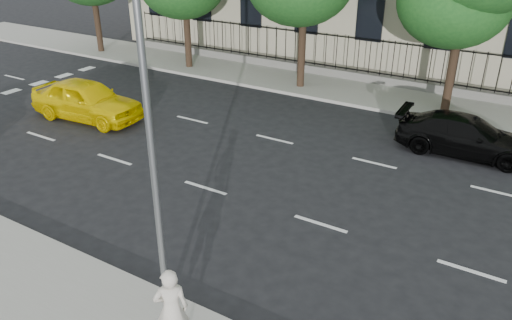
{
  "coord_description": "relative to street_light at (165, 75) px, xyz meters",
  "views": [
    {
      "loc": [
        8.54,
        -8.52,
        7.76
      ],
      "look_at": [
        1.58,
        3.0,
        1.18
      ],
      "focal_mm": 35.0,
      "sensor_mm": 36.0,
      "label": 1
    }
  ],
  "objects": [
    {
      "name": "black_sedan",
      "position": [
        3.98,
        11.19,
        -4.44
      ],
      "size": [
        4.92,
        2.14,
        1.41
      ],
      "primitive_type": "imported",
      "rotation": [
        0.0,
        0.0,
        1.61
      ],
      "color": "black",
      "rests_on": "ground"
    },
    {
      "name": "street_light",
      "position": [
        0.0,
        0.0,
        0.0
      ],
      "size": [
        0.25,
        3.32,
        8.05
      ],
      "color": "slate",
      "rests_on": "near_sidewalk"
    },
    {
      "name": "woman_near",
      "position": [
        0.91,
        -1.37,
        -4.09
      ],
      "size": [
        0.78,
        0.76,
        1.81
      ],
      "primitive_type": "imported",
      "rotation": [
        0.0,
        0.0,
        3.87
      ],
      "color": "beige",
      "rests_on": "near_sidewalk"
    },
    {
      "name": "lane_markings",
      "position": [
        -2.5,
        6.52,
        -5.14
      ],
      "size": [
        49.6,
        4.62,
        0.01
      ],
      "primitive_type": null,
      "color": "silver",
      "rests_on": "ground"
    },
    {
      "name": "near_sidewalk",
      "position": [
        -2.5,
        -2.23,
        -5.07
      ],
      "size": [
        60.0,
        4.0,
        0.15
      ],
      "primitive_type": "cube",
      "color": "gray",
      "rests_on": "ground"
    },
    {
      "name": "yellow_taxi",
      "position": [
        -10.35,
        6.61,
        -4.3
      ],
      "size": [
        5.1,
        2.38,
        1.69
      ],
      "primitive_type": "imported",
      "rotation": [
        0.0,
        0.0,
        1.65
      ],
      "color": "#F7D400",
      "rests_on": "ground"
    },
    {
      "name": "iron_fence",
      "position": [
        -2.5,
        17.47,
        -4.5
      ],
      "size": [
        30.0,
        0.5,
        2.2
      ],
      "color": "slate",
      "rests_on": "far_sidewalk"
    },
    {
      "name": "ground",
      "position": [
        -2.5,
        1.77,
        -5.15
      ],
      "size": [
        120.0,
        120.0,
        0.0
      ],
      "primitive_type": "plane",
      "color": "black",
      "rests_on": "ground"
    },
    {
      "name": "far_sidewalk",
      "position": [
        -2.5,
        15.77,
        -5.07
      ],
      "size": [
        60.0,
        4.0,
        0.15
      ],
      "primitive_type": "cube",
      "color": "gray",
      "rests_on": "ground"
    }
  ]
}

